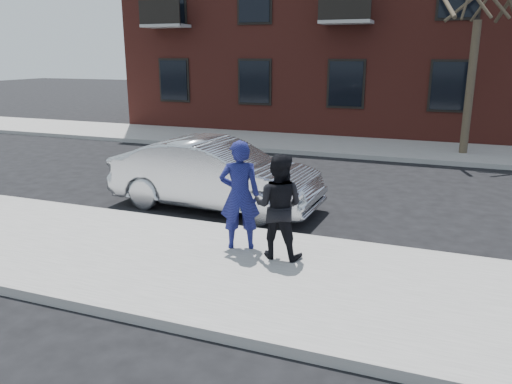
% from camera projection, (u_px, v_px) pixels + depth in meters
% --- Properties ---
extents(ground, '(100.00, 100.00, 0.00)m').
position_uv_depth(ground, '(183.00, 261.00, 8.30)').
color(ground, black).
rests_on(ground, ground).
extents(near_sidewalk, '(50.00, 3.50, 0.15)m').
position_uv_depth(near_sidewalk, '(175.00, 263.00, 8.05)').
color(near_sidewalk, gray).
rests_on(near_sidewalk, ground).
extents(near_curb, '(50.00, 0.10, 0.15)m').
position_uv_depth(near_curb, '(222.00, 228.00, 9.68)').
color(near_curb, '#999691').
rests_on(near_curb, ground).
extents(far_sidewalk, '(50.00, 3.50, 0.15)m').
position_uv_depth(far_sidewalk, '(331.00, 145.00, 18.41)').
color(far_sidewalk, gray).
rests_on(far_sidewalk, ground).
extents(far_curb, '(50.00, 0.10, 0.15)m').
position_uv_depth(far_curb, '(320.00, 154.00, 16.79)').
color(far_curb, '#999691').
rests_on(far_curb, ground).
extents(silver_sedan, '(4.74, 1.82, 1.54)m').
position_uv_depth(silver_sedan, '(215.00, 174.00, 10.98)').
color(silver_sedan, '#B7BABF').
rests_on(silver_sedan, ground).
extents(man_hoodie, '(0.79, 0.65, 1.85)m').
position_uv_depth(man_hoodie, '(240.00, 195.00, 8.27)').
color(man_hoodie, navy).
rests_on(man_hoodie, near_sidewalk).
extents(man_peacoat, '(0.84, 0.66, 1.70)m').
position_uv_depth(man_peacoat, '(278.00, 206.00, 7.92)').
color(man_peacoat, black).
rests_on(man_peacoat, near_sidewalk).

